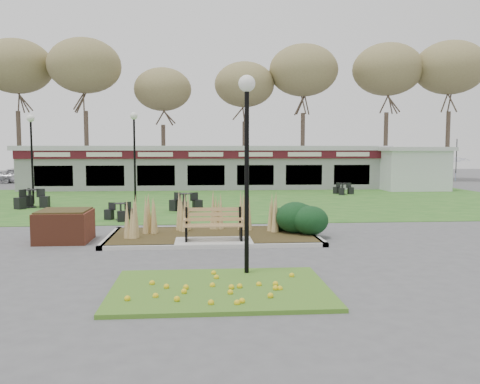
{
  "coord_description": "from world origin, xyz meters",
  "views": [
    {
      "loc": [
        -0.37,
        -14.24,
        2.78
      ],
      "look_at": [
        0.9,
        2.0,
        1.35
      ],
      "focal_mm": 38.0,
      "sensor_mm": 36.0,
      "label": 1
    }
  ],
  "objects": [
    {
      "name": "lamp_post_near_left",
      "position": [
        0.62,
        -3.5,
        3.13
      ],
      "size": [
        0.36,
        0.36,
        4.3
      ],
      "color": "black",
      "rests_on": "ground"
    },
    {
      "name": "lawn",
      "position": [
        0.0,
        12.0,
        0.01
      ],
      "size": [
        34.0,
        16.0,
        0.02
      ],
      "primitive_type": "cube",
      "color": "#27631F",
      "rests_on": "ground"
    },
    {
      "name": "car_silver",
      "position": [
        -14.48,
        27.0,
        0.62
      ],
      "size": [
        3.72,
        1.7,
        1.24
      ],
      "primitive_type": "imported",
      "rotation": [
        0.0,
        0.0,
        1.64
      ],
      "color": "silver",
      "rests_on": "ground"
    },
    {
      "name": "park_bench",
      "position": [
        0.0,
        0.25,
        0.59
      ],
      "size": [
        1.7,
        0.66,
        0.93
      ],
      "color": "#9D7B47",
      "rests_on": "ground"
    },
    {
      "name": "food_pavilion",
      "position": [
        0.0,
        19.96,
        1.48
      ],
      "size": [
        24.6,
        3.4,
        2.9
      ],
      "color": "gray",
      "rests_on": "ground"
    },
    {
      "name": "service_hut",
      "position": [
        13.5,
        18.0,
        1.45
      ],
      "size": [
        4.4,
        3.4,
        2.83
      ],
      "color": "silver",
      "rests_on": "ground"
    },
    {
      "name": "ground",
      "position": [
        0.0,
        0.0,
        0.0
      ],
      "size": [
        100.0,
        100.0,
        0.0
      ],
      "primitive_type": "plane",
      "color": "#515154",
      "rests_on": "ground"
    },
    {
      "name": "lamp_post_mid_left",
      "position": [
        -8.58,
        11.32,
        3.19
      ],
      "size": [
        0.36,
        0.36,
        4.38
      ],
      "color": "black",
      "rests_on": "ground"
    },
    {
      "name": "lamp_post_mid_right",
      "position": [
        -3.7,
        11.97,
        3.33
      ],
      "size": [
        0.38,
        0.38,
        4.57
      ],
      "color": "black",
      "rests_on": "ground"
    },
    {
      "name": "bistro_set_d",
      "position": [
        8.07,
        15.2,
        0.24
      ],
      "size": [
        1.14,
        1.25,
        0.67
      ],
      "color": "black",
      "rests_on": "ground"
    },
    {
      "name": "tree_backdrop",
      "position": [
        0.0,
        28.0,
        8.36
      ],
      "size": [
        47.24,
        5.24,
        10.36
      ],
      "color": "#47382B",
      "rests_on": "ground"
    },
    {
      "name": "bistro_set_a",
      "position": [
        -8.17,
        9.72,
        0.3
      ],
      "size": [
        1.4,
        1.59,
        0.85
      ],
      "color": "black",
      "rests_on": "ground"
    },
    {
      "name": "bistro_set_b",
      "position": [
        -3.43,
        5.33,
        0.23
      ],
      "size": [
        1.18,
        1.16,
        0.64
      ],
      "color": "black",
      "rests_on": "ground"
    },
    {
      "name": "patio_umbrella",
      "position": [
        16.0,
        17.12,
        1.42
      ],
      "size": [
        2.21,
        2.23,
        2.23
      ],
      "color": "black",
      "rests_on": "ground"
    },
    {
      "name": "bistro_set_c",
      "position": [
        -1.03,
        7.66,
        0.28
      ],
      "size": [
        1.48,
        1.37,
        0.79
      ],
      "color": "black",
      "rests_on": "ground"
    },
    {
      "name": "flower_bed",
      "position": [
        0.0,
        -4.6,
        0.07
      ],
      "size": [
        4.2,
        3.0,
        0.16
      ],
      "color": "#3E7521",
      "rests_on": "ground"
    },
    {
      "name": "planting_bed",
      "position": [
        1.27,
        1.35,
        0.37
      ],
      "size": [
        6.75,
        3.4,
        1.27
      ],
      "color": "#2D2412",
      "rests_on": "ground"
    },
    {
      "name": "brick_planter",
      "position": [
        -4.4,
        1.0,
        0.48
      ],
      "size": [
        1.5,
        1.5,
        0.95
      ],
      "color": "brown",
      "rests_on": "ground"
    }
  ]
}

